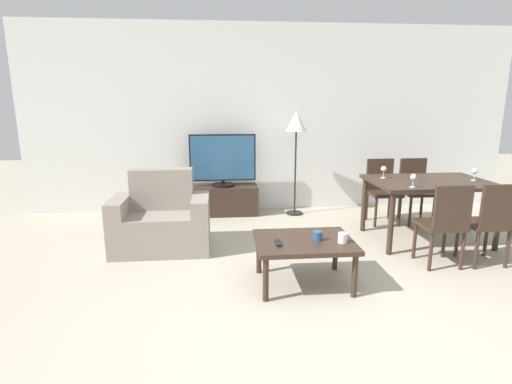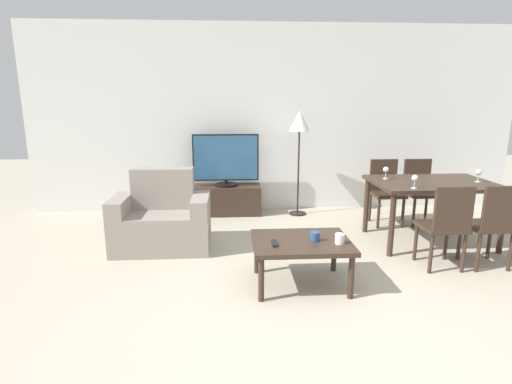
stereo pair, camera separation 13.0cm
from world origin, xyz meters
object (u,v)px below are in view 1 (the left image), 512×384
coffee_table (304,245)px  remote_primary (278,243)px  dining_chair_far_left (382,188)px  wine_glass_right (475,172)px  armchair (161,222)px  dining_chair_far (415,187)px  dining_chair_near_right (490,220)px  floor_lamp (296,127)px  cup_colored_far (343,238)px  cup_white_near (318,236)px  dining_table (429,187)px  dining_chair_near (445,221)px  tv_stand (223,200)px  wine_glass_left (413,178)px  wine_glass_center (384,170)px  tv (223,160)px

coffee_table → remote_primary: bearing=-160.6°
dining_chair_far_left → wine_glass_right: 1.16m
armchair → dining_chair_far_left: (2.83, 0.78, 0.16)m
armchair → dining_chair_far: armchair is taller
dining_chair_near_right → dining_chair_far_left: bearing=107.0°
floor_lamp → cup_colored_far: (-0.04, -2.37, -0.79)m
cup_white_near → dining_table: bearing=33.6°
dining_chair_far → floor_lamp: size_ratio=0.57×
cup_colored_far → cup_white_near: bearing=157.9°
coffee_table → dining_chair_near: dining_chair_near is taller
dining_table → remote_primary: 2.23m
dining_chair_near → dining_chair_near_right: bearing=0.0°
dining_chair_near → floor_lamp: 2.43m
coffee_table → floor_lamp: size_ratio=0.58×
remote_primary → floor_lamp: bearing=75.8°
coffee_table → dining_chair_near_right: 1.94m
dining_chair_near_right → floor_lamp: floor_lamp is taller
tv_stand → dining_chair_far_left: size_ratio=1.16×
armchair → dining_table: size_ratio=0.79×
coffee_table → remote_primary: (-0.25, -0.09, 0.06)m
dining_chair_far → wine_glass_left: bearing=-118.7°
dining_chair_far_left → wine_glass_center: (-0.25, -0.60, 0.35)m
floor_lamp → wine_glass_left: size_ratio=10.20×
armchair → dining_chair_near: armchair is taller
remote_primary → cup_white_near: cup_white_near is taller
dining_chair_near → cup_colored_far: 1.19m
cup_white_near → floor_lamp: bearing=84.2°
dining_chair_near → remote_primary: 1.73m
dining_table → wine_glass_right: size_ratio=9.18×
tv_stand → floor_lamp: bearing=-5.5°
floor_lamp → cup_white_near: bearing=-95.8°
cup_white_near → wine_glass_right: size_ratio=0.56×
wine_glass_right → remote_primary: bearing=-156.8°
tv → wine_glass_center: (1.88, -1.17, 0.04)m
dining_chair_far → wine_glass_center: 1.00m
dining_chair_near_right → floor_lamp: size_ratio=0.57×
tv_stand → cup_white_near: bearing=-71.5°
tv_stand → dining_chair_near: (2.13, -2.12, 0.27)m
dining_chair_near → dining_chair_far_left: size_ratio=1.00×
coffee_table → wine_glass_right: bearing=23.6°
armchair → wine_glass_right: size_ratio=7.20×
armchair → dining_chair_near_right: (3.30, -0.76, 0.16)m
tv_stand → wine_glass_center: (1.88, -1.17, 0.62)m
cup_white_near → dining_chair_far_left: bearing=53.6°
floor_lamp → wine_glass_right: bearing=-35.9°
floor_lamp → wine_glass_left: floor_lamp is taller
armchair → remote_primary: armchair is taller
dining_chair_far_left → wine_glass_right: bearing=-49.1°
dining_chair_near_right → cup_white_near: size_ratio=10.37×
tv → wine_glass_right: (2.86, -1.41, 0.04)m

